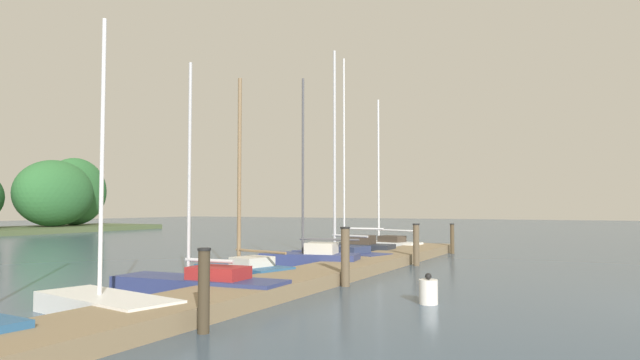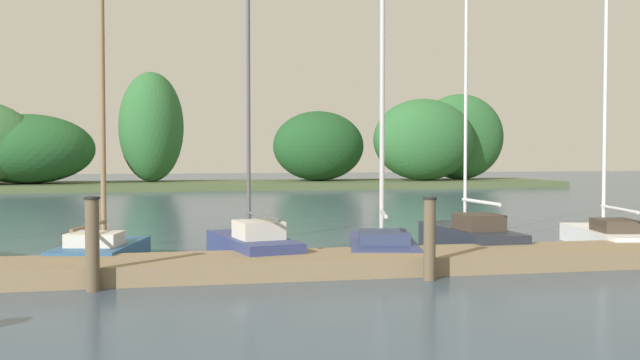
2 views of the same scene
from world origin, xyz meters
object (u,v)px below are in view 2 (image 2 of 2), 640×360
sailboat_5 (251,244)px  mooring_piling_2 (92,244)px  sailboat_8 (606,233)px  mooring_piling_3 (430,238)px  sailboat_6 (382,240)px  sailboat_4 (102,246)px  sailboat_7 (468,234)px

sailboat_5 → mooring_piling_2: (-2.88, -2.67, 0.41)m
sailboat_8 → mooring_piling_3: size_ratio=4.86×
sailboat_5 → sailboat_8: size_ratio=0.89×
sailboat_6 → mooring_piling_3: size_ratio=5.46×
sailboat_4 → sailboat_8: 11.56m
sailboat_4 → mooring_piling_2: sailboat_4 is taller
sailboat_8 → mooring_piling_2: sailboat_8 is taller
sailboat_5 → sailboat_6: 2.89m
mooring_piling_2 → mooring_piling_3: size_ratio=1.05×
sailboat_8 → sailboat_6: bearing=105.6°
sailboat_6 → sailboat_8: 5.68m
sailboat_8 → sailboat_7: bearing=98.1°
sailboat_4 → sailboat_5: bearing=-86.2°
sailboat_4 → mooring_piling_3: size_ratio=3.92×
sailboat_8 → mooring_piling_3: (-5.71, -3.42, 0.40)m
sailboat_6 → mooring_piling_3: (-0.04, -3.03, 0.37)m
sailboat_7 → mooring_piling_2: (-8.00, -3.49, 0.39)m
sailboat_4 → mooring_piling_2: (0.13, -3.15, 0.44)m
mooring_piling_3 → mooring_piling_2: bearing=178.6°
mooring_piling_3 → sailboat_8: bearing=30.9°
sailboat_4 → sailboat_8: bearing=-76.3°
sailboat_7 → sailboat_8: (3.42, -0.21, -0.04)m
sailboat_5 → mooring_piling_3: 4.01m
sailboat_7 → mooring_piling_3: size_ratio=5.66×
sailboat_7 → sailboat_6: bearing=103.5°
mooring_piling_2 → mooring_piling_3: mooring_piling_2 is taller
sailboat_4 → sailboat_8: sailboat_8 is taller
sailboat_8 → mooring_piling_2: (-11.43, -3.27, 0.43)m
sailboat_6 → mooring_piling_2: bearing=130.3°
sailboat_6 → mooring_piling_2: size_ratio=5.22×
sailboat_5 → sailboat_7: sailboat_7 is taller
sailboat_4 → sailboat_8: size_ratio=0.81×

